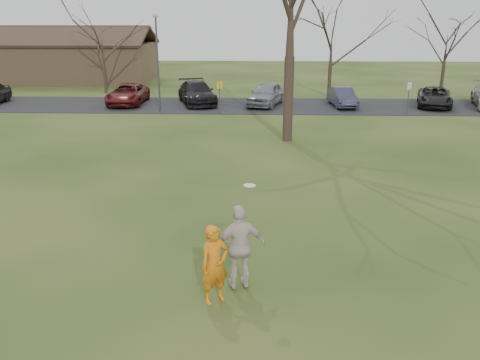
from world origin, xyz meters
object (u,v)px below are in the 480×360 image
Objects in this scene: car_6 at (435,97)px; building at (45,60)px; lamp_post at (157,50)px; car_3 at (197,93)px; car_4 at (266,94)px; catching_play at (240,247)px; car_2 at (128,94)px; car_5 at (342,97)px; player_defender at (215,265)px.

building is (-32.71, 12.91, 1.23)m from car_6.
lamp_post reaches higher than car_6.
car_3 is 4.87m from lamp_post.
car_3 is at bearing -167.37° from car_4.
car_3 is 2.10× the size of catching_play.
car_6 is at bearing -1.18° from car_2.
car_3 is 1.14× the size of car_6.
car_4 reaches higher than car_2.
lamp_post reaches higher than car_5.
building is at bearing 147.49° from car_5.
car_5 is (6.71, 25.07, -0.24)m from player_defender.
car_2 is 0.94× the size of car_3.
car_5 is at bearing 41.42° from player_defender.
car_5 is at bearing -20.58° from car_3.
catching_play is (0.55, 0.58, 0.17)m from player_defender.
car_3 is at bearing -165.67° from car_6.
lamp_post is (-6.14, 22.12, 2.88)m from catching_play.
car_3 is 0.86× the size of lamp_post.
car_6 is at bearing 29.01° from player_defender.
lamp_post reaches higher than catching_play.
car_3 is at bearing 3.06° from car_2.
car_4 reaches higher than car_5.
catching_play reaches higher than car_4.
car_5 is 0.82× the size of car_6.
car_6 is 0.23× the size of building.
player_defender is 26.01m from car_3.
car_2 is 5.09m from lamp_post.
car_4 reaches higher than car_3.
car_4 is at bearing -31.45° from building.
car_2 is 1.10× the size of car_4.
lamp_post is (-12.31, -2.36, 3.29)m from car_5.
building is at bearing 83.57° from player_defender.
building is 3.29× the size of lamp_post.
player_defender is at bearing -101.41° from car_6.
player_defender reaches higher than car_3.
lamp_post reaches higher than player_defender.
catching_play is at bearing -74.48° from lamp_post.
catching_play is (-0.89, -24.76, 0.26)m from car_4.
player_defender reaches higher than car_6.
car_4 is at bearing -21.62° from car_3.
car_5 is (5.28, -0.28, -0.15)m from car_4.
car_2 is 9.86m from car_4.
car_4 is at bearing -164.26° from car_6.
car_6 is at bearing -3.97° from car_5.
building is (-11.17, 12.76, 1.19)m from car_2.
catching_play is at bearing -61.83° from building.
car_6 is (13.11, 25.29, -0.22)m from player_defender.
car_5 is at bearing -2.20° from car_2.
car_6 is at bearing 63.04° from catching_play.
car_4 is at bearing 87.94° from catching_play.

